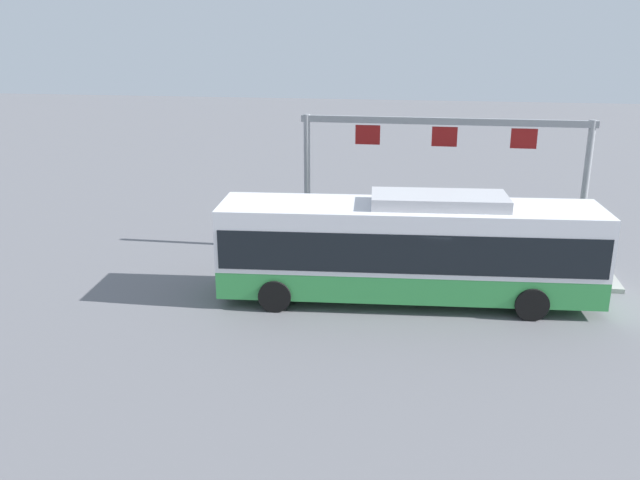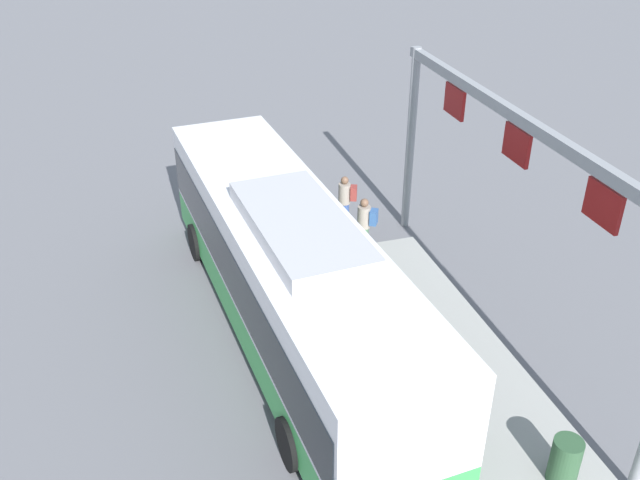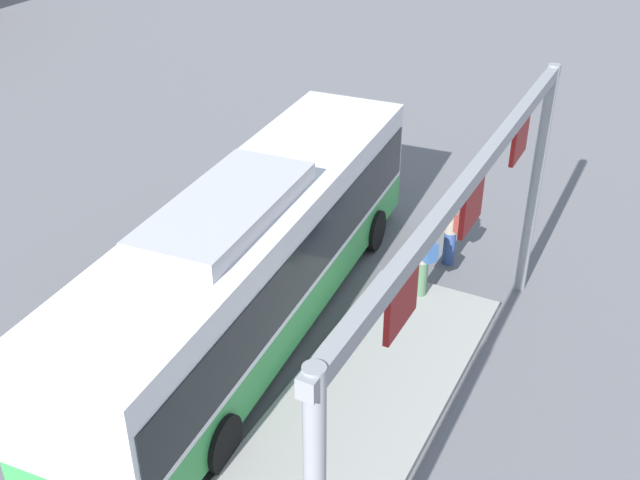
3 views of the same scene
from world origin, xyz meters
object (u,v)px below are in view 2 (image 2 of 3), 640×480
bus_main (287,267)px  person_waiting_near (345,202)px  person_boarding (365,226)px  trash_bin (565,461)px

bus_main → person_waiting_near: 5.18m
person_boarding → bus_main: bearing=76.0°
trash_bin → person_boarding: bearing=4.9°
person_waiting_near → trash_bin: (-9.80, -0.64, -0.28)m
bus_main → person_boarding: size_ratio=7.06×
bus_main → person_waiting_near: (4.26, -2.80, -0.92)m
person_boarding → person_waiting_near: bearing=-58.6°
bus_main → person_waiting_near: bus_main is taller
bus_main → person_waiting_near: size_ratio=7.06×
person_boarding → trash_bin: person_boarding is taller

